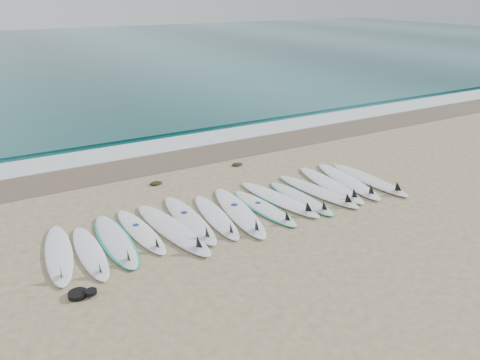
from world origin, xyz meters
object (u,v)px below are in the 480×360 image
surfboard_0 (59,255)px  surfboard_7 (240,212)px  leash_coil (81,294)px  surfboard_14 (370,180)px

surfboard_0 → surfboard_7: size_ratio=0.87×
surfboard_0 → leash_coil: bearing=-79.9°
surfboard_7 → leash_coil: (-3.84, -1.35, -0.01)m
surfboard_7 → leash_coil: 4.07m
surfboard_14 → leash_coil: size_ratio=5.96×
surfboard_0 → surfboard_14: bearing=5.5°
surfboard_0 → surfboard_14: (7.96, -0.14, 0.01)m
surfboard_7 → surfboard_14: bearing=8.0°
leash_coil → surfboard_0: bearing=93.6°
surfboard_0 → leash_coil: (0.09, -1.48, -0.01)m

